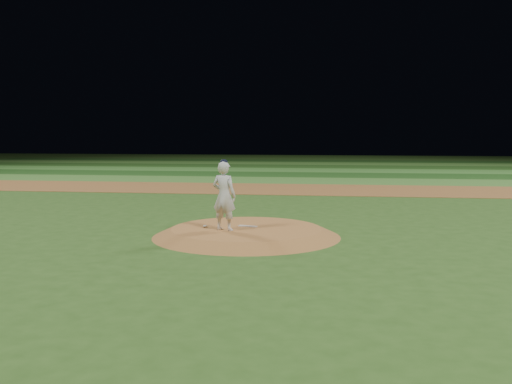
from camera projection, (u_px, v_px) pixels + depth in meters
name	position (u px, v px, depth m)	size (l,w,h in m)	color
ground	(246.00, 236.00, 16.74)	(120.00, 120.00, 0.00)	#2A501A
infield_dirt_band	(287.00, 189.00, 30.52)	(70.00, 6.00, 0.02)	brown
outfield_stripe_0	(295.00, 181.00, 35.94)	(70.00, 5.00, 0.02)	#3C742A
outfield_stripe_1	(300.00, 175.00, 40.86)	(70.00, 5.00, 0.02)	#1B4616
outfield_stripe_2	(304.00, 170.00, 45.78)	(70.00, 5.00, 0.02)	#38772B
outfield_stripe_3	(307.00, 166.00, 50.71)	(70.00, 5.00, 0.02)	#1F4817
outfield_stripe_4	(310.00, 163.00, 55.63)	(70.00, 5.00, 0.02)	#3B7028
outfield_stripe_5	(312.00, 161.00, 60.55)	(70.00, 5.00, 0.02)	#1C4516
pitchers_mound	(246.00, 232.00, 16.72)	(5.50, 5.50, 0.25)	#A06631
pitching_rubber	(248.00, 226.00, 16.92)	(0.57, 0.14, 0.03)	silver
rosin_bag	(205.00, 226.00, 16.79)	(0.13, 0.13, 0.07)	white
pitcher_on_mound	(224.00, 196.00, 16.20)	(0.83, 0.67, 2.03)	silver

